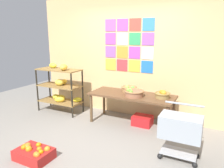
# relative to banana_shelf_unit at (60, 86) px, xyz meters

# --- Properties ---
(ground) EXTENTS (9.03, 9.03, 0.00)m
(ground) POSITION_rel_banana_shelf_unit_xyz_m (1.54, -0.95, -0.64)
(ground) COLOR gray
(back_wall_with_art) EXTENTS (4.69, 0.07, 2.74)m
(back_wall_with_art) POSITION_rel_banana_shelf_unit_xyz_m (1.54, 0.59, 0.73)
(back_wall_with_art) COLOR #DEB275
(back_wall_with_art) RESTS_ON ground
(banana_shelf_unit) EXTENTS (1.10, 0.50, 1.21)m
(banana_shelf_unit) POSITION_rel_banana_shelf_unit_xyz_m (0.00, 0.00, 0.00)
(banana_shelf_unit) COLOR black
(banana_shelf_unit) RESTS_ON ground
(display_table) EXTENTS (1.76, 0.69, 0.66)m
(display_table) POSITION_rel_banana_shelf_unit_xyz_m (1.84, 0.06, -0.06)
(display_table) COLOR brown
(display_table) RESTS_ON ground
(fruit_basket_right) EXTENTS (0.30, 0.30, 0.16)m
(fruit_basket_right) POSITION_rel_banana_shelf_unit_xyz_m (2.48, 0.09, 0.09)
(fruit_basket_right) COLOR olive
(fruit_basket_right) RESTS_ON display_table
(fruit_basket_back_right) EXTENTS (0.34, 0.34, 0.15)m
(fruit_basket_back_right) POSITION_rel_banana_shelf_unit_xyz_m (1.72, 0.23, 0.08)
(fruit_basket_back_right) COLOR #A17444
(fruit_basket_back_right) RESTS_ON display_table
(fruit_basket_back_left) EXTENTS (0.40, 0.40, 0.16)m
(fruit_basket_back_left) POSITION_rel_banana_shelf_unit_xyz_m (1.94, -0.06, 0.09)
(fruit_basket_back_left) COLOR #976143
(fruit_basket_back_left) RESTS_ON display_table
(produce_crate_under_table) EXTENTS (0.40, 0.31, 0.20)m
(produce_crate_under_table) POSITION_rel_banana_shelf_unit_xyz_m (2.08, 0.10, -0.54)
(produce_crate_under_table) COLOR red
(produce_crate_under_table) RESTS_ON ground
(orange_crate_foreground) EXTENTS (0.55, 0.39, 0.22)m
(orange_crate_foreground) POSITION_rel_banana_shelf_unit_xyz_m (1.02, -1.85, -0.54)
(orange_crate_foreground) COLOR red
(orange_crate_foreground) RESTS_ON ground
(shopping_cart) EXTENTS (0.61, 0.41, 0.83)m
(shopping_cart) POSITION_rel_banana_shelf_unit_xyz_m (2.98, -0.84, -0.15)
(shopping_cart) COLOR black
(shopping_cart) RESTS_ON ground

